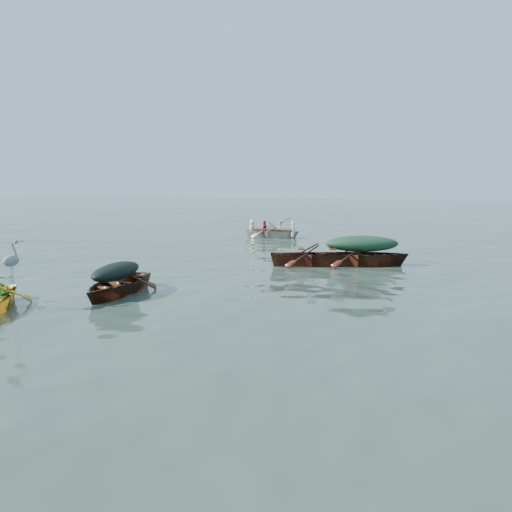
# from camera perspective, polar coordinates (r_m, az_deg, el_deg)

# --- Properties ---
(ground) EXTENTS (140.00, 140.00, 0.00)m
(ground) POSITION_cam_1_polar(r_m,az_deg,el_deg) (13.24, -3.06, -3.27)
(ground) COLOR #344A3E
(ground) RESTS_ON ground
(dark_covered_boat) EXTENTS (1.68, 3.55, 0.84)m
(dark_covered_boat) POSITION_cam_1_polar(r_m,az_deg,el_deg) (12.52, -15.59, -4.25)
(dark_covered_boat) COLOR #502512
(dark_covered_boat) RESTS_ON ground
(green_tarp_boat) EXTENTS (4.45, 2.71, 0.99)m
(green_tarp_boat) POSITION_cam_1_polar(r_m,az_deg,el_deg) (16.52, 11.94, -1.10)
(green_tarp_boat) COLOR #452010
(green_tarp_boat) RESTS_ON ground
(open_wooden_boat) EXTENTS (4.33, 2.56, 0.95)m
(open_wooden_boat) POSITION_cam_1_polar(r_m,az_deg,el_deg) (16.31, 6.91, -1.10)
(open_wooden_boat) COLOR #521F14
(open_wooden_boat) RESTS_ON ground
(rowed_boat) EXTENTS (3.80, 1.23, 0.87)m
(rowed_boat) POSITION_cam_1_polar(r_m,az_deg,el_deg) (24.31, 1.88, 2.08)
(rowed_boat) COLOR silver
(rowed_boat) RESTS_ON ground
(dark_tarp_cover) EXTENTS (0.92, 1.95, 0.40)m
(dark_tarp_cover) POSITION_cam_1_polar(r_m,az_deg,el_deg) (12.41, -15.70, -1.46)
(dark_tarp_cover) COLOR black
(dark_tarp_cover) RESTS_ON dark_covered_boat
(green_tarp_cover) EXTENTS (2.45, 1.49, 0.52)m
(green_tarp_cover) POSITION_cam_1_polar(r_m,az_deg,el_deg) (16.42, 12.02, 1.49)
(green_tarp_cover) COLOR #1A4029
(green_tarp_cover) RESTS_ON green_tarp_boat
(thwart_benches) EXTENTS (2.21, 1.40, 0.04)m
(thwart_benches) POSITION_cam_1_polar(r_m,az_deg,el_deg) (16.24, 6.94, 0.63)
(thwart_benches) COLOR #41210F
(thwart_benches) RESTS_ON open_wooden_boat
(heron) EXTENTS (0.45, 0.49, 0.92)m
(heron) POSITION_cam_1_polar(r_m,az_deg,el_deg) (11.59, -26.16, -1.25)
(heron) COLOR gray
(heron) RESTS_ON yellow_dinghy
(rowers) EXTENTS (2.66, 1.09, 0.76)m
(rowers) POSITION_cam_1_polar(r_m,az_deg,el_deg) (24.23, 1.89, 4.00)
(rowers) COLOR silver
(rowers) RESTS_ON rowed_boat
(oars) EXTENTS (0.67, 2.61, 0.06)m
(oars) POSITION_cam_1_polar(r_m,az_deg,el_deg) (24.26, 1.88, 3.17)
(oars) COLOR #A7683F
(oars) RESTS_ON rowed_boat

